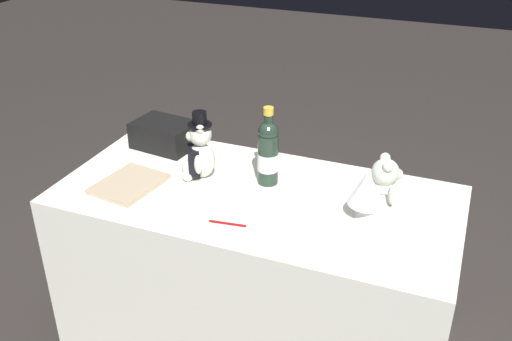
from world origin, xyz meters
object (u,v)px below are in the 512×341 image
teddy_bear_bride (379,192)px  guestbook (129,184)px  signing_pen (229,224)px  champagne_bottle (268,152)px  gift_case_black (164,135)px  teddy_bear_groom (199,152)px

teddy_bear_bride → guestbook: size_ratio=0.89×
guestbook → signing_pen: bearing=-4.3°
champagne_bottle → gift_case_black: champagne_bottle is taller
gift_case_black → guestbook: gift_case_black is taller
gift_case_black → teddy_bear_bride: bearing=-12.9°
signing_pen → gift_case_black: bearing=138.0°
signing_pen → guestbook: (-0.47, 0.10, 0.01)m
teddy_bear_groom → signing_pen: (0.25, -0.27, -0.10)m
teddy_bear_groom → champagne_bottle: size_ratio=0.88×
teddy_bear_groom → champagne_bottle: (0.27, 0.06, 0.02)m
teddy_bear_groom → guestbook: teddy_bear_groom is taller
teddy_bear_bride → guestbook: (-0.93, -0.14, -0.09)m
signing_pen → teddy_bear_bride: bearing=27.5°
champagne_bottle → teddy_bear_groom: bearing=-168.1°
signing_pen → gift_case_black: size_ratio=0.50×
champagne_bottle → gift_case_black: bearing=166.0°
signing_pen → guestbook: 0.48m
guestbook → teddy_bear_groom: bearing=46.2°
signing_pen → teddy_bear_groom: bearing=132.2°
guestbook → gift_case_black: bearing=105.5°
teddy_bear_bride → guestbook: teddy_bear_bride is taller
teddy_bear_groom → gift_case_black: (-0.27, 0.19, -0.05)m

